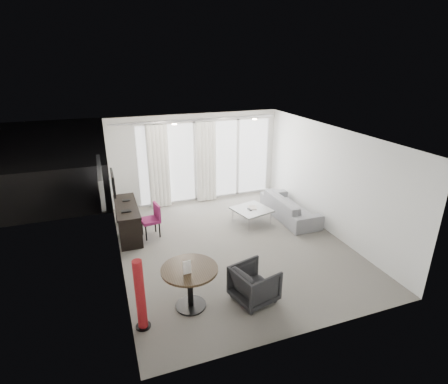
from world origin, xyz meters
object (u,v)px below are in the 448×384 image
object	(u,v)px
sofa	(290,207)
rattan_chair_b	(240,163)
round_table	(190,288)
rattan_chair_a	(214,171)
desk	(128,220)
red_lamp	(140,295)
tub_armchair	(254,284)
coffee_table	(251,216)
desk_chair	(150,221)

from	to	relation	value
sofa	rattan_chair_b	size ratio (longest dim) A/B	2.28
round_table	rattan_chair_a	size ratio (longest dim) A/B	1.09
desk	rattan_chair_a	size ratio (longest dim) A/B	1.86
red_lamp	rattan_chair_a	xyz separation A→B (m)	(3.27, 6.17, -0.18)
red_lamp	tub_armchair	xyz separation A→B (m)	(1.97, 0.02, -0.29)
coffee_table	rattan_chair_a	world-z (taller)	rattan_chair_a
tub_armchair	round_table	bearing A→B (deg)	64.96
coffee_table	sofa	xyz separation A→B (m)	(1.11, -0.05, 0.11)
desk	round_table	size ratio (longest dim) A/B	1.70
sofa	rattan_chair_b	world-z (taller)	rattan_chair_b
desk_chair	rattan_chair_a	xyz separation A→B (m)	(2.67, 3.11, 0.04)
red_lamp	rattan_chair_b	bearing A→B (deg)	56.52
desk	desk_chair	xyz separation A→B (m)	(0.50, -0.25, 0.02)
rattan_chair_b	rattan_chair_a	bearing A→B (deg)	-170.22
sofa	rattan_chair_a	bearing A→B (deg)	17.57
tub_armchair	coffee_table	bearing A→B (deg)	-37.69
round_table	desk	bearing A→B (deg)	103.68
sofa	rattan_chair_b	bearing A→B (deg)	-1.89
rattan_chair_a	rattan_chair_b	size ratio (longest dim) A/B	0.98
desk	tub_armchair	distance (m)	3.79
desk_chair	round_table	world-z (taller)	desk_chair
round_table	tub_armchair	size ratio (longest dim) A/B	1.34
coffee_table	rattan_chair_a	size ratio (longest dim) A/B	0.97
tub_armchair	rattan_chair_a	distance (m)	6.29
round_table	rattan_chair_a	distance (m)	6.42
red_lamp	tub_armchair	bearing A→B (deg)	0.50
desk	coffee_table	size ratio (longest dim) A/B	1.92
coffee_table	rattan_chair_b	size ratio (longest dim) A/B	0.95
red_lamp	rattan_chair_b	world-z (taller)	red_lamp
red_lamp	coffee_table	xyz separation A→B (m)	(3.21, 2.91, -0.43)
desk_chair	coffee_table	world-z (taller)	desk_chair
tub_armchair	rattan_chair_b	size ratio (longest dim) A/B	0.80
coffee_table	rattan_chair_b	world-z (taller)	rattan_chair_b
desk	tub_armchair	xyz separation A→B (m)	(1.87, -3.30, -0.06)
round_table	red_lamp	world-z (taller)	red_lamp
desk_chair	rattan_chair_b	size ratio (longest dim) A/B	0.90
round_table	coffee_table	xyz separation A→B (m)	(2.36, 2.69, -0.19)
tub_armchair	rattan_chair_b	world-z (taller)	rattan_chair_b
desk_chair	rattan_chair_b	distance (m)	5.31
desk	red_lamp	bearing A→B (deg)	-91.80
red_lamp	sofa	bearing A→B (deg)	33.55
desk_chair	coffee_table	size ratio (longest dim) A/B	0.95
tub_armchair	rattan_chair_a	bearing A→B (deg)	-26.40
round_table	rattan_chair_b	bearing A→B (deg)	61.07
tub_armchair	rattan_chair_a	world-z (taller)	rattan_chair_a
desk_chair	sofa	xyz separation A→B (m)	(3.71, -0.19, -0.11)
rattan_chair_b	tub_armchair	bearing A→B (deg)	-125.74
desk	tub_armchair	bearing A→B (deg)	-60.44
desk	tub_armchair	size ratio (longest dim) A/B	2.28
desk	red_lamp	world-z (taller)	red_lamp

